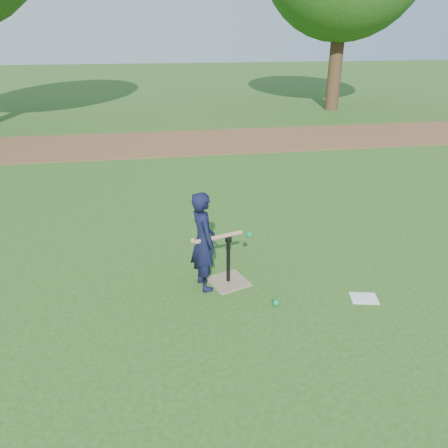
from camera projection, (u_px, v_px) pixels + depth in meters
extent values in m
plane|color=#285116|center=(211.00, 288.00, 5.22)|extent=(80.00, 80.00, 0.00)
cube|color=brown|center=(171.00, 143.00, 11.97)|extent=(24.00, 3.00, 0.01)
imported|color=black|center=(203.00, 241.00, 5.02)|extent=(0.38, 0.49, 1.20)
sphere|color=#0B8143|center=(276.00, 303.00, 4.87)|extent=(0.08, 0.08, 0.08)
cube|color=white|center=(364.00, 298.00, 5.01)|extent=(0.34, 0.29, 0.01)
cube|color=#90785B|center=(228.00, 282.00, 5.33)|extent=(0.55, 0.55, 0.02)
cylinder|color=black|center=(228.00, 261.00, 5.21)|extent=(0.05, 0.05, 0.55)
cylinder|color=black|center=(228.00, 239.00, 5.10)|extent=(0.08, 0.08, 0.06)
cylinder|color=tan|center=(219.00, 237.00, 5.04)|extent=(0.59, 0.22, 0.05)
sphere|color=tan|center=(193.00, 241.00, 4.96)|extent=(0.06, 0.06, 0.06)
sphere|color=#0B8143|center=(249.00, 234.00, 5.03)|extent=(0.08, 0.08, 0.08)
cylinder|color=#382316|center=(335.00, 63.00, 16.35)|extent=(0.50, 0.50, 3.42)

